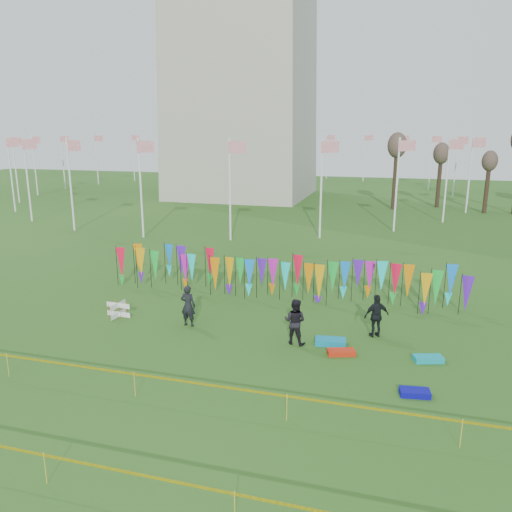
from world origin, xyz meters
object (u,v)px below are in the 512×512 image
(person_mid, at_px, (295,321))
(kite_bag_blue, at_px, (415,393))
(person_right, at_px, (377,316))
(kite_bag_red, at_px, (341,352))
(box_kite, at_px, (118,310))
(kite_bag_teal, at_px, (428,359))
(person_left, at_px, (188,306))
(kite_bag_turquoise, at_px, (331,342))

(person_mid, distance_m, kite_bag_blue, 5.65)
(person_right, height_order, kite_bag_blue, person_right)
(kite_bag_red, bearing_deg, box_kite, 173.26)
(box_kite, bearing_deg, person_mid, -4.61)
(kite_bag_teal, bearing_deg, person_right, 137.67)
(kite_bag_teal, bearing_deg, person_left, 175.40)
(person_left, xyz_separation_m, person_mid, (4.99, -0.58, 0.01))
(person_left, bearing_deg, person_right, -170.00)
(person_right, bearing_deg, kite_bag_teal, 109.17)
(person_mid, bearing_deg, person_right, -143.21)
(person_mid, bearing_deg, kite_bag_teal, -173.00)
(box_kite, xyz_separation_m, person_mid, (8.62, -0.69, 0.61))
(kite_bag_turquoise, distance_m, kite_bag_blue, 4.63)
(kite_bag_teal, bearing_deg, kite_bag_blue, -101.26)
(person_right, bearing_deg, kite_bag_turquoise, 9.64)
(person_right, bearing_deg, box_kite, -23.95)
(kite_bag_red, xyz_separation_m, kite_bag_teal, (3.27, 0.32, 0.01))
(person_mid, height_order, person_right, person_mid)
(person_left, xyz_separation_m, kite_bag_turquoise, (6.44, -0.31, -0.82))
(person_right, relative_size, kite_bag_red, 1.74)
(person_left, xyz_separation_m, person_right, (8.18, 1.05, -0.01))
(kite_bag_turquoise, xyz_separation_m, kite_bag_teal, (3.80, -0.52, -0.02))
(kite_bag_turquoise, bearing_deg, kite_bag_red, -57.59)
(kite_bag_turquoise, relative_size, kite_bag_teal, 1.14)
(person_mid, bearing_deg, box_kite, 5.03)
(kite_bag_turquoise, bearing_deg, box_kite, 177.60)
(kite_bag_blue, xyz_separation_m, kite_bag_teal, (0.55, 2.78, 0.00))
(kite_bag_turquoise, xyz_separation_m, kite_bag_red, (0.53, -0.83, -0.03))
(person_right, distance_m, kite_bag_teal, 2.91)
(kite_bag_blue, bearing_deg, person_right, 107.92)
(person_right, xyz_separation_m, kite_bag_red, (-1.21, -2.19, -0.84))
(person_left, relative_size, kite_bag_red, 1.76)
(person_left, distance_m, kite_bag_red, 7.11)
(box_kite, height_order, person_right, person_right)
(person_right, bearing_deg, person_mid, -1.35)
(kite_bag_turquoise, xyz_separation_m, kite_bag_blue, (3.24, -3.30, -0.02))
(box_kite, distance_m, kite_bag_turquoise, 10.08)
(kite_bag_turquoise, height_order, kite_bag_teal, kite_bag_turquoise)
(box_kite, xyz_separation_m, person_right, (11.80, 0.94, 0.59))
(kite_bag_teal, bearing_deg, kite_bag_red, -174.47)
(kite_bag_blue, height_order, kite_bag_teal, kite_bag_teal)
(kite_bag_red, bearing_deg, person_right, 61.18)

